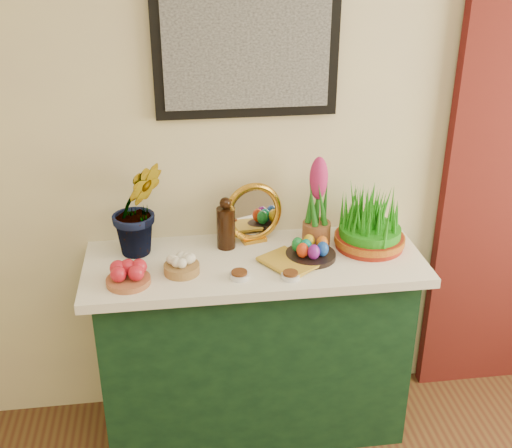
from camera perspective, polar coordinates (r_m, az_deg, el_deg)
The scene contains 13 objects.
sideboard at distance 2.92m, azimuth -0.14°, elevation -11.07°, with size 1.30×0.45×0.85m, color #153C1E.
tablecloth at distance 2.68m, azimuth -0.15°, elevation -3.41°, with size 1.40×0.55×0.04m, color white.
hyacinth_green at distance 2.64m, azimuth -10.54°, elevation 2.69°, with size 0.27×0.23×0.54m, color #206F1C.
apple_bowl at distance 2.52m, azimuth -11.32°, elevation -4.50°, with size 0.18×0.18×0.09m.
garlic_basket at distance 2.56m, azimuth -6.63°, elevation -3.69°, with size 0.18×0.18×0.08m.
vinegar_cruet at distance 2.71m, azimuth -2.69°, elevation -0.14°, with size 0.08×0.08×0.23m.
mirror at distance 2.76m, azimuth -0.23°, elevation 0.95°, with size 0.27×0.12×0.27m.
book at distance 2.56m, azimuth 1.54°, elevation -3.98°, with size 0.15×0.21×0.03m, color gold.
spice_dish_left at distance 2.52m, azimuth -1.49°, elevation -4.55°, with size 0.08×0.08×0.03m.
spice_dish_right at distance 2.52m, azimuth 3.08°, elevation -4.59°, with size 0.07×0.07×0.03m.
egg_plate at distance 2.66m, azimuth 4.87°, elevation -2.36°, with size 0.27×0.27×0.09m.
hyacinth_pink at distance 2.72m, azimuth 5.49°, elevation 1.62°, with size 0.12×0.12×0.40m.
wheatgrass_sabzeh at distance 2.75m, azimuth 10.16°, elevation 0.03°, with size 0.30×0.30×0.25m.
Camera 1 is at (-0.39, -0.32, 2.17)m, focal length 45.00 mm.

